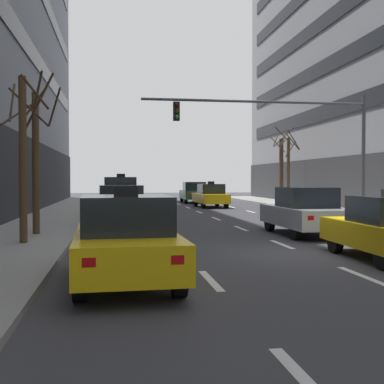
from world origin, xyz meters
name	(u,v)px	position (x,y,z in m)	size (l,w,h in m)	color
ground_plane	(306,254)	(0.00, 0.00, 0.00)	(120.00, 120.00, 0.00)	#38383D
lane_stripe_l1_s2	(307,383)	(-3.16, -8.00, 0.00)	(0.16, 2.00, 0.01)	silver
lane_stripe_l1_s3	(211,280)	(-3.16, -3.00, 0.00)	(0.16, 2.00, 0.01)	silver
lane_stripe_l1_s4	(179,246)	(-3.16, 2.00, 0.00)	(0.16, 2.00, 0.01)	silver
lane_stripe_l1_s5	(163,229)	(-3.16, 7.00, 0.00)	(0.16, 2.00, 0.01)	silver
lane_stripe_l1_s6	(153,219)	(-3.16, 12.00, 0.00)	(0.16, 2.00, 0.01)	silver
lane_stripe_l1_s7	(147,213)	(-3.16, 17.00, 0.00)	(0.16, 2.00, 0.01)	silver
lane_stripe_l1_s8	(142,208)	(-3.16, 22.00, 0.00)	(0.16, 2.00, 0.01)	silver
lane_stripe_l1_s9	(139,204)	(-3.16, 27.00, 0.00)	(0.16, 2.00, 0.01)	silver
lane_stripe_l1_s10	(136,201)	(-3.16, 32.00, 0.00)	(0.16, 2.00, 0.01)	silver
lane_stripe_l2_s3	(362,276)	(0.00, -3.00, 0.00)	(0.16, 2.00, 0.01)	silver
lane_stripe_l2_s4	(282,244)	(0.00, 2.00, 0.00)	(0.16, 2.00, 0.01)	silver
lane_stripe_l2_s5	(241,228)	(0.00, 7.00, 0.00)	(0.16, 2.00, 0.01)	silver
lane_stripe_l2_s6	(216,219)	(0.00, 12.00, 0.00)	(0.16, 2.00, 0.01)	silver
lane_stripe_l2_s7	(199,212)	(0.00, 17.00, 0.00)	(0.16, 2.00, 0.01)	silver
lane_stripe_l2_s8	(188,207)	(0.00, 22.00, 0.00)	(0.16, 2.00, 0.01)	silver
lane_stripe_l2_s9	(179,204)	(0.00, 27.00, 0.00)	(0.16, 2.00, 0.01)	silver
lane_stripe_l2_s10	(172,201)	(0.00, 32.00, 0.00)	(0.16, 2.00, 0.01)	silver
lane_stripe_l3_s4	(378,242)	(3.16, 2.00, 0.00)	(0.16, 2.00, 0.01)	silver
lane_stripe_l3_s5	(315,227)	(3.16, 7.00, 0.00)	(0.16, 2.00, 0.01)	silver
lane_stripe_l3_s6	(277,218)	(3.16, 12.00, 0.00)	(0.16, 2.00, 0.01)	silver
lane_stripe_l3_s7	(251,212)	(3.16, 17.00, 0.00)	(0.16, 2.00, 0.01)	silver
lane_stripe_l3_s8	(232,207)	(3.16, 22.00, 0.00)	(0.16, 2.00, 0.01)	silver
lane_stripe_l3_s9	(217,204)	(3.16, 27.00, 0.00)	(0.16, 2.00, 0.01)	silver
lane_stripe_l3_s10	(206,201)	(3.16, 32.00, 0.00)	(0.16, 2.00, 0.01)	silver
taxi_driving_0	(126,240)	(-4.81, -3.02, 0.83)	(2.02, 4.52, 1.85)	black
car_driving_1	(194,193)	(1.51, 28.79, 0.86)	(2.04, 4.69, 1.75)	black
car_driving_2	(120,207)	(-4.79, 8.13, 0.86)	(2.16, 4.72, 1.74)	black
taxi_driving_3	(121,197)	(-4.70, 13.51, 1.04)	(1.92, 4.35, 2.26)	black
car_driving_4	(305,212)	(1.63, 4.31, 0.84)	(1.90, 4.53, 1.70)	black
taxi_driving_6	(211,196)	(1.63, 21.98, 0.81)	(1.97, 4.44, 1.82)	black
traffic_signal_0	(293,129)	(3.21, 9.82, 4.31)	(10.65, 0.35, 5.83)	#4C4C51
street_tree_0	(35,156)	(-7.66, 4.90, 2.78)	(2.01, 1.94, 5.15)	#4C3823
street_tree_1	(24,154)	(-7.60, 2.53, 2.72)	(1.07, 1.66, 4.98)	#4C3823
street_tree_2	(281,169)	(7.63, 24.48, 2.76)	(2.03, 2.04, 5.89)	#4C3823
street_tree_3	(288,168)	(7.64, 22.88, 2.82)	(1.50, 1.51, 5.43)	#4C3823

